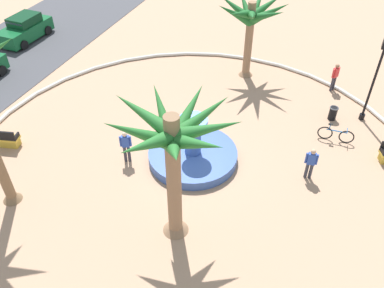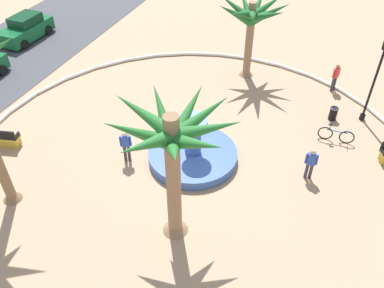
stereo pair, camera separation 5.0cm
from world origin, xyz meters
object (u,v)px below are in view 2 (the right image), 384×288
trash_bin (333,113)px  person_cyclist_photo (126,145)px  bench_north (3,139)px  lamppost (377,74)px  person_pedestrian_stroll (311,163)px  bicycle_red_frame (336,135)px  person_cyclist_helmet (336,76)px  parked_car_third (26,29)px  palm_tree_by_curb (173,145)px  fountain (193,154)px  palm_tree_near_fountain (252,17)px

trash_bin → person_cyclist_photo: (-6.67, 8.40, 0.56)m
bench_north → lamppost: 18.12m
bench_north → lamppost: lamppost is taller
lamppost → person_pedestrian_stroll: (-5.39, 2.00, -1.78)m
bicycle_red_frame → person_cyclist_helmet: (4.66, 0.60, 0.55)m
bicycle_red_frame → person_cyclist_helmet: size_ratio=1.03×
bicycle_red_frame → parked_car_third: 21.58m
palm_tree_by_curb → parked_car_third: 20.15m
person_cyclist_helmet → bench_north: bearing=127.0°
fountain → parked_car_third: 17.04m
palm_tree_by_curb → bicycle_red_frame: (7.71, -5.11, -3.87)m
bicycle_red_frame → lamppost: bearing=-26.0°
trash_bin → person_pedestrian_stroll: size_ratio=0.45×
palm_tree_by_curb → trash_bin: 11.32m
palm_tree_near_fountain → lamppost: size_ratio=1.03×
trash_bin → bicycle_red_frame: bicycle_red_frame is taller
person_cyclist_helmet → person_pedestrian_stroll: size_ratio=1.04×
fountain → lamppost: size_ratio=0.89×
palm_tree_near_fountain → person_pedestrian_stroll: size_ratio=2.95×
bench_north → person_cyclist_photo: (1.11, -6.07, 0.60)m
palm_tree_by_curb → bicycle_red_frame: 10.02m
person_cyclist_photo → palm_tree_near_fountain: bearing=-17.8°
person_cyclist_helmet → parked_car_third: size_ratio=0.41×
person_cyclist_photo → bench_north: bearing=100.4°
palm_tree_by_curb → person_pedestrian_stroll: palm_tree_by_curb is taller
bicycle_red_frame → person_cyclist_photo: (-4.88, 8.70, 0.56)m
fountain → bench_north: fountain is taller
lamppost → person_cyclist_photo: bearing=126.3°
palm_tree_by_curb → trash_bin: size_ratio=7.74×
palm_tree_near_fountain → parked_car_third: palm_tree_near_fountain is taller
lamppost → person_cyclist_photo: 12.35m
bicycle_red_frame → person_cyclist_helmet: person_cyclist_helmet is taller
bicycle_red_frame → parked_car_third: bearing=79.7°
trash_bin → bicycle_red_frame: size_ratio=0.42×
bicycle_red_frame → person_pedestrian_stroll: size_ratio=1.07×
person_cyclist_helmet → parked_car_third: person_cyclist_helmet is taller
person_cyclist_helmet → parked_car_third: 20.64m
palm_tree_by_curb → lamppost: (10.06, -6.26, -1.58)m
person_cyclist_helmet → parked_car_third: (-0.79, 20.62, -0.16)m
palm_tree_by_curb → bicycle_red_frame: bearing=-33.5°
palm_tree_near_fountain → bicycle_red_frame: 7.97m
fountain → palm_tree_near_fountain: 8.92m
bicycle_red_frame → person_pedestrian_stroll: bearing=164.4°
palm_tree_near_fountain → person_cyclist_helmet: (0.08, -5.05, -2.68)m
fountain → parked_car_third: (7.57, 15.26, 0.46)m
lamppost → bicycle_red_frame: 3.48m
bench_north → bicycle_red_frame: bearing=-67.9°
palm_tree_near_fountain → bicycle_red_frame: palm_tree_near_fountain is taller
palm_tree_by_curb → trash_bin: palm_tree_by_curb is taller
bench_north → person_cyclist_photo: size_ratio=1.00×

